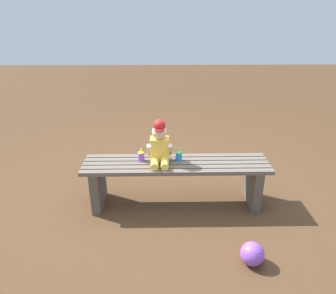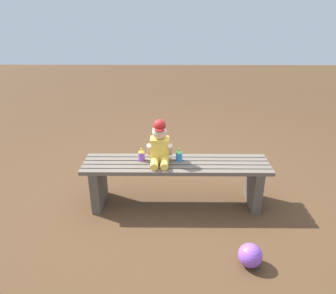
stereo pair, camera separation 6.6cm
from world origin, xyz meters
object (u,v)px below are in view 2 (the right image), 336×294
at_px(park_bench, 176,176).
at_px(child_figure, 160,144).
at_px(sippy_cup_right, 179,155).
at_px(toy_ball, 250,255).
at_px(sippy_cup_left, 142,155).

xyz_separation_m(park_bench, child_figure, (-0.15, 0.02, 0.32)).
bearing_deg(sippy_cup_right, child_figure, -171.40).
relative_size(park_bench, sippy_cup_right, 13.82).
distance_m(child_figure, sippy_cup_right, 0.22).
bearing_deg(child_figure, sippy_cup_right, 8.60).
height_order(child_figure, sippy_cup_right, child_figure).
bearing_deg(sippy_cup_right, toy_ball, -59.00).
bearing_deg(child_figure, sippy_cup_left, 171.08).
distance_m(sippy_cup_left, toy_ball, 1.27).
bearing_deg(toy_ball, park_bench, 123.78).
xyz_separation_m(sippy_cup_right, toy_ball, (0.51, -0.84, -0.41)).
distance_m(sippy_cup_right, toy_ball, 1.07).
height_order(park_bench, child_figure, child_figure).
relative_size(child_figure, sippy_cup_right, 3.26).
relative_size(child_figure, sippy_cup_left, 3.26).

